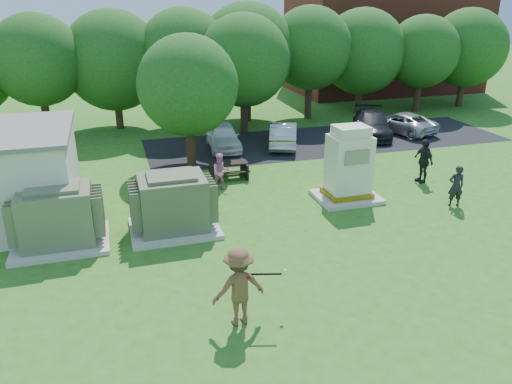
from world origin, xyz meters
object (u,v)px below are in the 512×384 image
object	(u,v)px
person_at_picnic	(221,172)
car_dark	(372,124)
person_walking_right	(423,161)
batter	(239,287)
car_silver_b	(401,122)
car_silver_a	(283,134)
picnic_table	(229,168)
person_by_generator	(456,186)
car_white	(223,136)
transformer_right	(173,204)
transformer_left	(58,217)
generator_cabinet	(348,168)

from	to	relation	value
person_at_picnic	car_dark	world-z (taller)	person_at_picnic
person_at_picnic	person_walking_right	xyz separation A→B (m)	(8.60, -1.50, 0.17)
batter	car_silver_b	bearing A→B (deg)	-138.12
person_walking_right	car_silver_a	world-z (taller)	person_walking_right
picnic_table	person_by_generator	world-z (taller)	person_by_generator
batter	car_white	world-z (taller)	batter
car_silver_a	car_silver_b	bearing A→B (deg)	-154.18
transformer_right	person_walking_right	distance (m)	11.14
batter	car_white	bearing A→B (deg)	-107.12
transformer_right	car_silver_a	xyz separation A→B (m)	(7.07, 8.69, -0.32)
batter	person_by_generator	world-z (taller)	batter
car_white	car_silver_a	size ratio (longest dim) A/B	0.98
batter	transformer_right	bearing A→B (deg)	-87.32
transformer_left	car_silver_a	bearing A→B (deg)	38.91
person_walking_right	car_silver_a	xyz separation A→B (m)	(-3.93, 6.93, -0.31)
person_by_generator	car_dark	bearing A→B (deg)	-86.74
generator_cabinet	person_by_generator	world-z (taller)	generator_cabinet
car_silver_a	car_dark	bearing A→B (deg)	-153.91
batter	person_at_picnic	bearing A→B (deg)	-105.55
picnic_table	car_silver_b	world-z (taller)	car_silver_b
generator_cabinet	car_dark	xyz separation A→B (m)	(5.69, 8.36, -0.62)
transformer_left	car_silver_b	size ratio (longest dim) A/B	0.70
batter	car_silver_a	world-z (taller)	batter
generator_cabinet	car_silver_b	bearing A→B (deg)	47.86
car_white	person_walking_right	bearing A→B (deg)	-41.47
person_by_generator	person_walking_right	bearing A→B (deg)	-82.97
car_silver_b	generator_cabinet	bearing A→B (deg)	29.45
transformer_left	car_dark	distance (m)	18.80
generator_cabinet	person_at_picnic	world-z (taller)	generator_cabinet
car_silver_a	person_at_picnic	bearing A→B (deg)	69.82
generator_cabinet	car_white	world-z (taller)	generator_cabinet
car_silver_a	transformer_left	bearing A→B (deg)	59.39
person_by_generator	car_silver_a	size ratio (longest dim) A/B	0.41
car_silver_a	batter	bearing A→B (deg)	86.99
person_by_generator	car_silver_a	bearing A→B (deg)	-55.05
transformer_left	batter	distance (m)	7.26
car_silver_a	picnic_table	bearing A→B (deg)	65.91
transformer_left	generator_cabinet	distance (m)	10.73
transformer_left	car_white	distance (m)	11.87
car_white	car_silver_a	bearing A→B (deg)	-3.51
person_walking_right	car_dark	bearing A→B (deg)	163.43
person_walking_right	generator_cabinet	bearing A→B (deg)	-81.69
person_walking_right	transformer_right	bearing A→B (deg)	-84.89
picnic_table	person_at_picnic	xyz separation A→B (m)	(-0.65, -1.36, 0.35)
transformer_left	transformer_right	world-z (taller)	same
generator_cabinet	transformer_left	bearing A→B (deg)	-175.28
generator_cabinet	batter	size ratio (longest dim) A/B	1.45
transformer_right	generator_cabinet	xyz separation A→B (m)	(6.99, 0.88, 0.34)
transformer_right	person_at_picnic	world-z (taller)	transformer_right
transformer_right	person_by_generator	world-z (taller)	transformer_right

